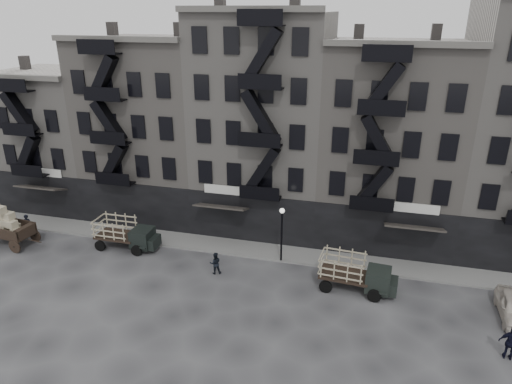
% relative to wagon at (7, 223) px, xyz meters
% --- Properties ---
extents(ground, '(140.00, 140.00, 0.00)m').
position_rel_wagon_xyz_m(ground, '(18.11, 0.01, -1.86)').
color(ground, '#38383A').
rests_on(ground, ground).
extents(sidewalk, '(55.00, 2.50, 0.15)m').
position_rel_wagon_xyz_m(sidewalk, '(18.11, 3.76, -1.78)').
color(sidewalk, slate).
rests_on(sidewalk, ground).
extents(building_west, '(10.00, 11.35, 13.20)m').
position_rel_wagon_xyz_m(building_west, '(-1.89, 9.84, 4.15)').
color(building_west, gray).
rests_on(building_west, ground).
extents(building_midwest, '(10.00, 11.35, 16.20)m').
position_rel_wagon_xyz_m(building_midwest, '(8.11, 9.84, 5.65)').
color(building_midwest, gray).
rests_on(building_midwest, ground).
extents(building_center, '(10.00, 11.35, 18.20)m').
position_rel_wagon_xyz_m(building_center, '(18.11, 9.84, 6.65)').
color(building_center, gray).
rests_on(building_center, ground).
extents(building_mideast, '(10.00, 11.35, 16.20)m').
position_rel_wagon_xyz_m(building_mideast, '(28.11, 9.84, 5.65)').
color(building_mideast, gray).
rests_on(building_mideast, ground).
extents(lamp_post, '(0.36, 0.36, 4.28)m').
position_rel_wagon_xyz_m(lamp_post, '(21.11, 2.61, 0.93)').
color(lamp_post, black).
rests_on(lamp_post, ground).
extents(wagon, '(4.06, 2.52, 3.25)m').
position_rel_wagon_xyz_m(wagon, '(0.00, 0.00, 0.00)').
color(wagon, black).
rests_on(wagon, ground).
extents(stake_truck_west, '(4.90, 2.06, 2.45)m').
position_rel_wagon_xyz_m(stake_truck_west, '(9.11, 1.72, -0.46)').
color(stake_truck_west, black).
rests_on(stake_truck_west, ground).
extents(stake_truck_east, '(5.08, 2.41, 2.48)m').
position_rel_wagon_xyz_m(stake_truck_east, '(26.49, 0.32, -0.44)').
color(stake_truck_east, black).
rests_on(stake_truck_east, ground).
extents(pedestrian_west, '(0.78, 0.62, 1.88)m').
position_rel_wagon_xyz_m(pedestrian_west, '(0.45, 1.50, -0.92)').
color(pedestrian_west, black).
rests_on(pedestrian_west, ground).
extents(pedestrian_mid, '(0.96, 0.87, 1.62)m').
position_rel_wagon_xyz_m(pedestrian_mid, '(16.99, -0.05, -1.05)').
color(pedestrian_mid, black).
rests_on(pedestrian_mid, ground).
extents(policeman, '(1.26, 0.69, 2.04)m').
position_rel_wagon_xyz_m(policeman, '(34.73, -4.13, -0.84)').
color(policeman, black).
rests_on(policeman, ground).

